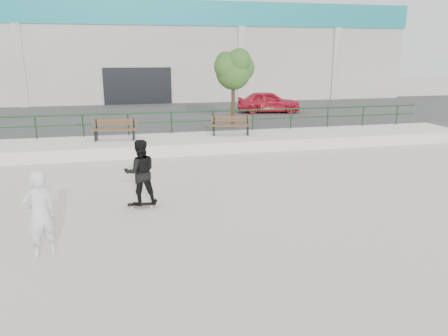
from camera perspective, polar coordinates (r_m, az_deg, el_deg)
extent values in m
plane|color=silver|center=(10.59, -5.48, -8.42)|extent=(120.00, 120.00, 0.00)
cube|color=silver|center=(19.60, -9.28, 3.00)|extent=(30.00, 3.00, 0.50)
cube|color=#3D3D3D|center=(27.97, -10.54, 6.40)|extent=(60.00, 14.00, 0.50)
cylinder|color=#163D1A|center=(20.68, -9.69, 7.10)|extent=(28.00, 0.06, 0.06)
cylinder|color=#163D1A|center=(20.74, -9.63, 5.87)|extent=(28.00, 0.05, 0.05)
cylinder|color=#163D1A|center=(21.05, -23.37, 4.87)|extent=(0.06, 0.06, 1.00)
cylinder|color=#163D1A|center=(20.79, -17.93, 5.25)|extent=(0.06, 0.06, 1.00)
cylinder|color=#163D1A|center=(20.71, -12.40, 5.58)|extent=(0.06, 0.06, 1.00)
cylinder|color=#163D1A|center=(20.83, -6.87, 5.87)|extent=(0.06, 0.06, 1.00)
cylinder|color=#163D1A|center=(21.14, -1.45, 6.10)|extent=(0.06, 0.06, 1.00)
cylinder|color=#163D1A|center=(21.63, 3.78, 6.26)|extent=(0.06, 0.06, 1.00)
cylinder|color=#163D1A|center=(22.28, 8.74, 6.37)|extent=(0.06, 0.06, 1.00)
cylinder|color=#163D1A|center=(23.10, 13.38, 6.43)|extent=(0.06, 0.06, 1.00)
cylinder|color=#163D1A|center=(24.05, 17.69, 6.45)|extent=(0.06, 0.06, 1.00)
cylinder|color=#163D1A|center=(25.13, 21.64, 6.44)|extent=(0.06, 0.06, 1.00)
cube|color=silver|center=(41.69, -11.80, 14.14)|extent=(44.00, 16.00, 8.00)
cube|color=teal|center=(41.80, -12.03, 18.39)|extent=(44.20, 16.20, 1.80)
cube|color=black|center=(33.74, -11.17, 10.05)|extent=(5.00, 0.15, 3.20)
cube|color=silver|center=(34.26, -25.06, 11.56)|extent=(0.60, 0.25, 6.20)
cube|color=silver|center=(34.83, 2.31, 12.91)|extent=(0.60, 0.25, 6.20)
cube|color=silver|center=(37.75, 14.39, 12.61)|extent=(0.60, 0.25, 6.20)
cube|color=#4D391A|center=(19.43, -14.16, 4.79)|extent=(1.94, 0.35, 0.04)
cube|color=#4D391A|center=(19.62, -14.09, 4.89)|extent=(1.94, 0.35, 0.04)
cube|color=#4D391A|center=(19.81, -14.02, 4.98)|extent=(1.94, 0.35, 0.04)
cube|color=#4D391A|center=(19.87, -14.03, 5.60)|extent=(1.93, 0.26, 0.11)
cube|color=#4D391A|center=(19.84, -14.06, 6.03)|extent=(1.93, 0.26, 0.11)
cube|color=black|center=(19.78, -16.37, 4.11)|extent=(0.12, 0.54, 0.45)
cube|color=black|center=(19.98, -16.33, 5.50)|extent=(0.07, 0.06, 0.45)
cube|color=black|center=(19.57, -11.70, 4.30)|extent=(0.12, 0.54, 0.45)
cube|color=black|center=(19.78, -11.70, 5.70)|extent=(0.07, 0.06, 0.45)
cube|color=#4D391A|center=(20.11, 0.93, 5.50)|extent=(1.85, 0.51, 0.04)
cube|color=#4D391A|center=(20.29, 0.91, 5.59)|extent=(1.85, 0.51, 0.04)
cube|color=#4D391A|center=(20.48, 0.89, 5.67)|extent=(1.85, 0.51, 0.04)
cube|color=#4D391A|center=(20.53, 0.89, 6.25)|extent=(1.84, 0.43, 0.10)
cube|color=#4D391A|center=(20.51, 0.89, 6.65)|extent=(1.84, 0.43, 0.10)
cube|color=black|center=(20.32, -1.29, 4.94)|extent=(0.17, 0.52, 0.44)
cube|color=black|center=(20.52, -1.30, 6.24)|extent=(0.07, 0.06, 0.44)
cube|color=black|center=(20.37, 3.11, 4.95)|extent=(0.17, 0.52, 0.44)
cube|color=black|center=(20.57, 3.07, 6.25)|extent=(0.07, 0.06, 0.44)
cylinder|color=#4B3625|center=(22.77, 1.20, 8.44)|extent=(0.20, 0.20, 2.36)
sphere|color=#27531E|center=(22.66, 1.22, 12.40)|extent=(1.77, 1.77, 1.77)
sphere|color=#27531E|center=(23.06, 2.25, 12.92)|extent=(1.38, 1.38, 1.38)
sphere|color=#27531E|center=(22.36, 0.35, 13.13)|extent=(1.28, 1.28, 1.28)
sphere|color=#27531E|center=(22.31, 1.99, 13.88)|extent=(1.18, 1.18, 1.18)
sphere|color=#27531E|center=(22.96, 0.24, 13.66)|extent=(1.08, 1.08, 1.08)
imported|color=#B7162C|center=(28.42, 5.85, 8.59)|extent=(4.25, 2.31, 1.37)
cube|color=black|center=(12.43, -10.68, -4.64)|extent=(0.80, 0.27, 0.02)
cube|color=brown|center=(12.43, -10.68, -4.71)|extent=(0.80, 0.27, 0.01)
cube|color=#949599|center=(12.46, -11.87, -4.86)|extent=(0.08, 0.17, 0.03)
cube|color=#949599|center=(12.43, -9.47, -4.79)|extent=(0.08, 0.17, 0.03)
cylinder|color=#F1EDC9|center=(12.37, -11.90, -5.08)|extent=(0.06, 0.03, 0.06)
cylinder|color=#F1EDC9|center=(12.55, -11.84, -4.79)|extent=(0.06, 0.03, 0.06)
cylinder|color=#F1EDC9|center=(12.34, -9.48, -5.01)|extent=(0.06, 0.03, 0.06)
cylinder|color=#F1EDC9|center=(12.52, -9.46, -4.72)|extent=(0.06, 0.03, 0.06)
imported|color=black|center=(12.16, -10.88, -0.55)|extent=(0.93, 0.75, 1.82)
imported|color=silver|center=(9.88, -22.95, -5.52)|extent=(0.80, 0.71, 1.85)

